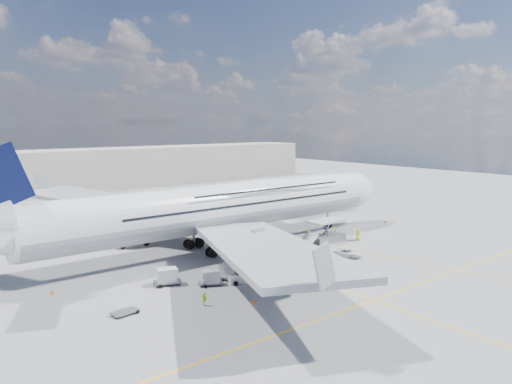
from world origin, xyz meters
TOP-DOWN VIEW (x-y plane):
  - ground at (0.00, 0.00)m, footprint 300.00×300.00m
  - taxi_line_main at (0.00, 0.00)m, footprint 0.25×220.00m
  - taxi_line_cross at (0.00, -20.00)m, footprint 120.00×0.25m
  - taxi_line_diag at (14.00, 10.00)m, footprint 14.16×99.06m
  - airliner at (0.26, 10.00)m, footprint 77.26×79.15m
  - jet_bridge at (29.81, 20.94)m, footprint 18.80×12.10m
  - cargo_loader at (16.82, 2.89)m, footprint 8.53×3.20m
  - terminal at (0.00, 95.00)m, footprint 180.00×16.00m
  - tree_line at (40.00, 140.00)m, footprint 160.00×6.00m
  - dolly_row_a at (-11.26, -3.82)m, footprint 3.37×2.68m
  - dolly_row_b at (-15.38, -0.34)m, footprint 3.72×2.76m
  - dolly_row_c at (-7.82, -2.87)m, footprint 3.58×2.84m
  - dolly_back at (-23.66, -6.11)m, footprint 2.97×1.81m
  - dolly_nose_far at (5.03, -5.46)m, footprint 3.41×2.09m
  - dolly_nose_near at (6.50, 3.30)m, footprint 3.67×2.71m
  - baggage_tug at (-8.09, -5.53)m, footprint 2.80×1.98m
  - catering_truck_inner at (-10.19, 20.47)m, footprint 6.20×3.08m
  - catering_truck_outer at (-19.11, 48.48)m, footprint 7.75×3.14m
  - service_van at (12.17, -5.91)m, footprint 3.14×4.71m
  - crew_nose at (22.76, 5.95)m, footprint 0.65×0.56m
  - crew_loader at (17.42, 7.35)m, footprint 0.95×0.86m
  - crew_wing at (-15.74, -9.29)m, footprint 0.52×0.93m
  - crew_van at (21.68, -0.02)m, footprint 1.15×1.08m
  - crew_tug at (4.98, -12.64)m, footprint 1.45×1.19m
  - cone_nose at (37.63, 6.06)m, footprint 0.45×0.45m
  - cone_wing_left_inner at (-8.58, 28.57)m, footprint 0.42×0.42m
  - cone_wing_left_outer at (-10.16, 34.65)m, footprint 0.38×0.38m
  - cone_wing_right_inner at (-2.08, -6.21)m, footprint 0.38×0.38m
  - cone_wing_right_outer at (-11.25, -12.24)m, footprint 0.47×0.47m
  - cone_tail at (-27.64, 5.13)m, footprint 0.50×0.50m

SIDE VIEW (x-z plane):
  - ground at x=0.00m, z-range 0.00..0.00m
  - taxi_line_main at x=0.00m, z-range 0.00..0.01m
  - taxi_line_cross at x=0.00m, z-range 0.00..0.01m
  - taxi_line_diag at x=14.00m, z-range 0.00..0.01m
  - cone_wing_left_outer at x=-10.16m, z-range -0.01..0.47m
  - cone_wing_right_inner at x=-2.08m, z-range -0.01..0.48m
  - cone_wing_left_inner at x=-8.58m, z-range -0.01..0.53m
  - cone_nose at x=37.63m, z-range -0.01..0.56m
  - cone_wing_right_outer at x=-11.25m, z-range -0.01..0.59m
  - cone_tail at x=-27.64m, z-range -0.01..0.63m
  - dolly_back at x=-23.66m, z-range 0.11..0.53m
  - dolly_nose_near at x=6.50m, z-range 0.13..0.61m
  - service_van at x=12.17m, z-range 0.00..1.20m
  - baggage_tug at x=-8.09m, z-range -0.09..1.50m
  - crew_nose at x=22.76m, z-range 0.00..1.49m
  - crew_wing at x=-15.74m, z-range 0.00..1.50m
  - crew_loader at x=17.42m, z-range 0.00..1.59m
  - crew_tug at x=4.98m, z-range 0.00..1.95m
  - crew_van at x=21.68m, z-range 0.00..1.98m
  - dolly_row_a at x=-11.26m, z-range 0.07..1.96m
  - dolly_row_c at x=-7.82m, z-range 0.08..2.08m
  - dolly_nose_far at x=5.03m, z-range 0.08..2.13m
  - dolly_row_b at x=-15.38m, z-range 0.08..2.19m
  - cargo_loader at x=16.82m, z-range -0.59..3.09m
  - catering_truck_inner at x=-10.19m, z-range -0.10..3.45m
  - catering_truck_outer at x=-19.11m, z-range -0.16..4.42m
  - tree_line at x=40.00m, z-range 0.00..8.00m
  - terminal at x=0.00m, z-range 0.00..12.00m
  - jet_bridge at x=29.81m, z-range 2.60..11.10m
  - airliner at x=0.26m, z-range -4.98..18.72m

